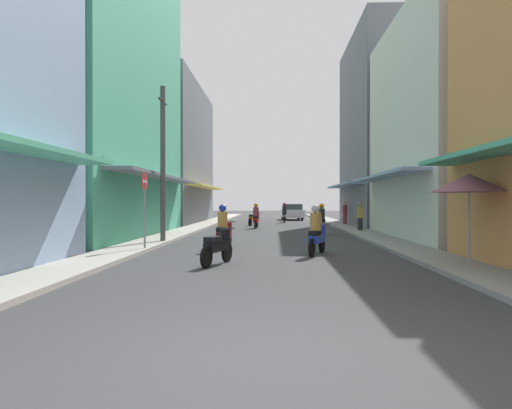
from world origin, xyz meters
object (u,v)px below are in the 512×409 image
Objects in this scene: motorbike_white at (321,221)px; motorbike_maroon at (224,229)px; motorbike_orange at (253,218)px; pedestrian_crossing at (345,213)px; motorbike_black at (218,246)px; motorbike_silver at (284,214)px; vendor_umbrella at (469,183)px; pedestrian_midway at (360,217)px; street_sign_no_entry at (145,200)px; utility_pole at (163,163)px; motorbike_blue at (317,232)px; motorbike_red at (256,217)px; parked_car at (292,212)px.

motorbike_white and motorbike_maroon have the same top height.
motorbike_orange is 6.47m from pedestrian_crossing.
motorbike_black is 0.96× the size of motorbike_silver.
pedestrian_midway is at bearing 90.32° from vendor_umbrella.
motorbike_orange is 0.97× the size of motorbike_maroon.
street_sign_no_entry reaches higher than motorbike_orange.
street_sign_no_entry is at bearing -88.00° from utility_pole.
motorbike_silver is (2.27, 4.61, 0.20)m from motorbike_orange.
motorbike_maroon is 0.99× the size of motorbike_silver.
street_sign_no_entry reaches higher than motorbike_white.
motorbike_maroon reaches higher than motorbike_orange.
motorbike_blue is 7.19m from utility_pole.
street_sign_no_entry is at bearing -103.51° from motorbike_red.
motorbike_white is 10.43m from street_sign_no_entry.
parked_car is (3.09, 9.89, 0.24)m from motorbike_orange.
motorbike_red is (-1.94, -8.05, 0.00)m from motorbike_silver.
pedestrian_crossing is 7.18m from pedestrian_midway.
pedestrian_crossing is at bearing 89.43° from vendor_umbrella.
vendor_umbrella is 0.38× the size of utility_pole.
motorbike_blue is at bearing -90.62° from parked_car.
motorbike_red is 13.70m from street_sign_no_entry.
motorbike_white is at bearing 49.99° from street_sign_no_entry.
pedestrian_midway is (3.36, 10.68, 0.13)m from motorbike_blue.
vendor_umbrella reaches higher than parked_car.
utility_pole is 3.22m from street_sign_no_entry.
motorbike_black is at bearing -91.26° from motorbike_red.
street_sign_no_entry is at bearing -99.72° from motorbike_orange.
motorbike_red is at bearing -103.58° from motorbike_silver.
vendor_umbrella is at bearing -78.18° from motorbike_white.
vendor_umbrella is at bearing -70.77° from motorbike_red.
motorbike_silver is at bearing 96.54° from motorbike_white.
motorbike_maroon is 12.50m from motorbike_red.
vendor_umbrella is at bearing -90.57° from pedestrian_crossing.
motorbike_silver is at bearing 82.86° from motorbike_maroon.
motorbike_black is 7.08m from utility_pole.
motorbike_white is 3.14m from pedestrian_midway.
pedestrian_crossing is at bearing 67.67° from motorbike_maroon.
street_sign_no_entry reaches higher than parked_car.
street_sign_no_entry is at bearing -118.41° from pedestrian_crossing.
motorbike_white is 1.01× the size of motorbike_black.
motorbike_blue is 0.73× the size of vendor_umbrella.
pedestrian_midway is 13.74m from vendor_umbrella.
motorbike_blue is 22.00m from motorbike_silver.
pedestrian_crossing reaches higher than motorbike_orange.
motorbike_black is 1.01× the size of motorbike_blue.
street_sign_no_entry is at bearing 133.37° from motorbike_black.
street_sign_no_entry is at bearing -162.71° from motorbike_maroon.
motorbike_red is (0.63, 12.49, 0.00)m from motorbike_maroon.
parked_car is 1.79× the size of vendor_umbrella.
motorbike_blue is at bearing -79.95° from motorbike_red.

